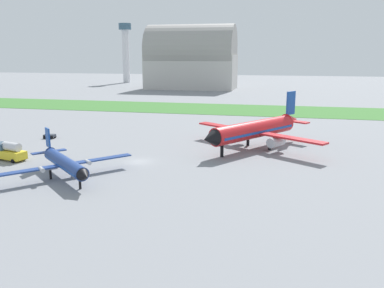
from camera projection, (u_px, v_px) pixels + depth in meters
name	position (u px, v px, depth m)	size (l,w,h in m)	color
ground_plane	(139.00, 162.00, 70.38)	(600.00, 600.00, 0.00)	gray
grass_taxiway_strip	(210.00, 109.00, 138.19)	(360.00, 28.00, 0.08)	#3D7533
airplane_midfield_jet	(256.00, 130.00, 79.48)	(26.17, 26.24, 10.62)	red
airplane_foreground_turboprop	(64.00, 163.00, 60.68)	(15.76, 17.32, 6.58)	navy
fuel_truck_near_gate	(9.00, 151.00, 71.21)	(6.90, 3.96, 3.29)	yellow
baggage_cart_midfield	(50.00, 136.00, 89.74)	(2.50, 1.91, 0.90)	#2D333D
hangar_distant	(191.00, 59.00, 215.48)	(47.16, 26.85, 33.83)	#BCB7B2
control_tower	(126.00, 48.00, 260.94)	(8.00, 8.00, 37.70)	silver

